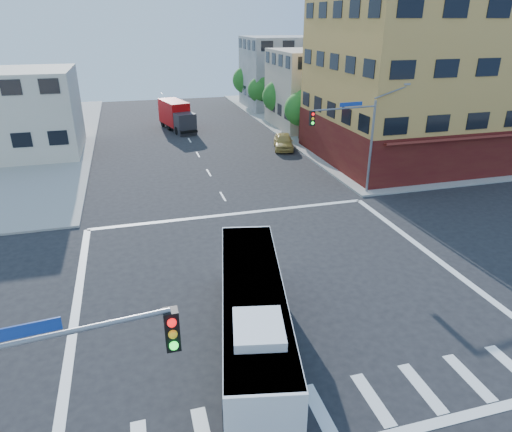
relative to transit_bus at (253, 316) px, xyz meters
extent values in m
plane|color=black|center=(2.34, 4.31, -1.60)|extent=(120.00, 120.00, 0.00)
cube|color=gray|center=(37.34, 39.31, -1.52)|extent=(50.00, 50.00, 0.15)
cube|color=#C19145|center=(22.34, 22.81, 5.40)|extent=(18.00, 15.00, 14.00)
cube|color=#541B13|center=(22.34, 22.81, 0.40)|extent=(18.09, 15.08, 4.00)
cube|color=maroon|center=(22.34, 15.71, 2.00)|extent=(16.00, 1.60, 0.51)
cube|color=#BCA890|center=(19.34, 38.31, 2.90)|extent=(12.00, 10.00, 9.00)
cube|color=#A8A9A3|center=(19.34, 52.31, 3.40)|extent=(12.00, 10.00, 10.00)
cube|color=beige|center=(-14.66, 34.31, 2.40)|extent=(12.00, 10.00, 8.00)
cylinder|color=slate|center=(13.14, 15.11, 1.90)|extent=(0.18, 0.18, 7.00)
cylinder|color=slate|center=(10.64, 14.86, 5.00)|extent=(5.01, 0.62, 0.12)
cube|color=black|center=(8.14, 14.61, 4.50)|extent=(0.32, 0.30, 1.00)
sphere|color=#FF0C0C|center=(8.14, 14.44, 4.80)|extent=(0.20, 0.20, 0.20)
sphere|color=yellow|center=(8.14, 14.44, 4.50)|extent=(0.20, 0.20, 0.20)
sphere|color=#19FF33|center=(8.14, 14.44, 4.20)|extent=(0.20, 0.20, 0.20)
cube|color=navy|center=(11.14, 14.91, 5.25)|extent=(1.80, 0.22, 0.28)
cube|color=gray|center=(15.64, 15.36, 6.40)|extent=(0.50, 0.22, 0.14)
cylinder|color=slate|center=(-5.96, -6.24, 5.00)|extent=(5.01, 0.62, 0.12)
cube|color=black|center=(-3.46, -5.99, 4.50)|extent=(0.32, 0.30, 1.00)
sphere|color=#FF0C0C|center=(-3.46, -6.16, 4.80)|extent=(0.20, 0.20, 0.20)
sphere|color=yellow|center=(-3.46, -6.16, 4.50)|extent=(0.20, 0.20, 0.20)
sphere|color=#19FF33|center=(-3.46, -6.16, 4.20)|extent=(0.20, 0.20, 0.20)
cube|color=navy|center=(-6.46, -6.29, 5.25)|extent=(1.80, 0.22, 0.28)
cylinder|color=#332412|center=(14.14, 32.31, -0.64)|extent=(0.28, 0.28, 1.92)
sphere|color=#225D1A|center=(14.14, 32.31, 1.77)|extent=(3.60, 3.60, 3.60)
sphere|color=#225D1A|center=(14.54, 32.01, 2.67)|extent=(2.52, 2.52, 2.52)
cylinder|color=#332412|center=(14.14, 40.31, -0.60)|extent=(0.28, 0.28, 1.99)
sphere|color=#225D1A|center=(14.14, 40.31, 1.92)|extent=(3.80, 3.80, 3.80)
sphere|color=#225D1A|center=(14.54, 40.01, 2.87)|extent=(2.66, 2.66, 2.66)
cylinder|color=#332412|center=(14.14, 48.31, -0.65)|extent=(0.28, 0.28, 1.89)
sphere|color=#225D1A|center=(14.14, 48.31, 1.65)|extent=(3.40, 3.40, 3.40)
sphere|color=#225D1A|center=(14.54, 48.01, 2.50)|extent=(2.38, 2.38, 2.38)
cylinder|color=#332412|center=(14.14, 56.31, -0.58)|extent=(0.28, 0.28, 2.03)
sphere|color=#225D1A|center=(14.14, 56.31, 2.03)|extent=(4.00, 4.00, 4.00)
sphere|color=#225D1A|center=(14.54, 56.01, 3.03)|extent=(2.80, 2.80, 2.80)
cube|color=black|center=(0.00, 0.02, -1.09)|extent=(4.54, 11.28, 0.41)
cube|color=white|center=(0.00, 0.02, 0.03)|extent=(4.52, 11.26, 2.62)
cube|color=black|center=(0.00, 0.02, 0.19)|extent=(4.50, 10.94, 1.15)
cube|color=black|center=(1.11, 5.36, 0.10)|extent=(2.12, 0.49, 1.24)
cube|color=#E5590C|center=(1.11, 5.38, 1.02)|extent=(1.73, 0.40, 0.26)
cube|color=white|center=(0.00, 0.02, 1.28)|extent=(4.43, 11.03, 0.11)
cube|color=white|center=(-0.55, -2.68, 1.50)|extent=(2.01, 2.31, 0.33)
cube|color=#0E6941|center=(-1.25, -0.19, -0.63)|extent=(1.04, 4.95, 0.26)
cube|color=#0E6941|center=(1.07, -0.67, -0.63)|extent=(1.04, 4.95, 0.26)
cylinder|color=black|center=(-0.36, 3.69, -1.12)|extent=(0.46, 0.99, 0.95)
cylinder|color=#99999E|center=(-0.48, 3.72, -1.12)|extent=(0.13, 0.47, 0.48)
cylinder|color=black|center=(1.79, 3.25, -1.12)|extent=(0.46, 0.99, 0.95)
cylinder|color=#99999E|center=(1.92, 3.22, -1.12)|extent=(0.13, 0.47, 0.48)
cylinder|color=black|center=(-1.78, -3.21, -1.12)|extent=(0.46, 0.99, 0.95)
cylinder|color=#99999E|center=(-1.91, -3.18, -1.12)|extent=(0.13, 0.47, 0.48)
cylinder|color=black|center=(0.36, -3.65, -1.12)|extent=(0.46, 0.99, 0.95)
cylinder|color=#99999E|center=(0.49, -3.68, -1.12)|extent=(0.13, 0.47, 0.48)
cube|color=#252529|center=(2.31, 38.33, -0.40)|extent=(2.55, 2.48, 2.40)
cube|color=black|center=(2.52, 37.48, -0.03)|extent=(1.90, 0.53, 0.92)
cube|color=#B00609|center=(1.48, 41.74, 0.34)|extent=(3.38, 5.55, 2.77)
cube|color=black|center=(1.74, 40.66, -1.09)|extent=(3.73, 7.66, 0.28)
cylinder|color=black|center=(1.33, 38.28, -1.14)|extent=(0.47, 0.96, 0.92)
cylinder|color=black|center=(3.21, 38.74, -1.14)|extent=(0.47, 0.96, 0.92)
cylinder|color=black|center=(0.69, 40.88, -1.14)|extent=(0.47, 0.96, 0.92)
cylinder|color=black|center=(2.58, 41.34, -1.14)|extent=(0.47, 0.96, 0.92)
cylinder|color=black|center=(0.14, 43.12, -1.14)|extent=(0.47, 0.96, 0.92)
cylinder|color=black|center=(2.03, 43.58, -1.14)|extent=(0.47, 0.96, 0.92)
imported|color=tan|center=(11.14, 29.09, -0.81)|extent=(3.02, 4.96, 1.58)
camera|label=1|loc=(-3.88, -14.29, 10.70)|focal=32.00mm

